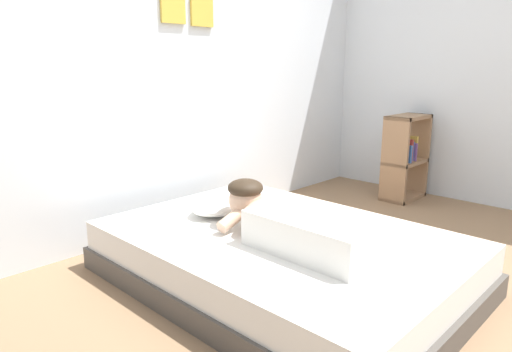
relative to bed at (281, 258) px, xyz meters
name	(u,v)px	position (x,y,z in m)	size (l,w,h in m)	color
ground_plane	(394,292)	(0.32, -0.52, -0.14)	(11.99, 11.99, 0.00)	#8C6B4C
back_wall	(185,54)	(0.32, 1.21, 1.11)	(3.99, 0.12, 2.50)	silver
side_wall_right	(485,56)	(2.36, -0.18, 1.11)	(0.10, 6.36, 2.50)	silver
bed	(281,258)	(0.00, 0.00, 0.00)	(1.35, 1.93, 0.29)	#4C4742
pillow	(228,203)	(0.05, 0.48, 0.20)	(0.52, 0.32, 0.11)	white
person_lying	(295,222)	(-0.06, -0.14, 0.25)	(0.43, 0.92, 0.27)	white
coffee_cup	(246,206)	(0.12, 0.39, 0.18)	(0.12, 0.09, 0.07)	teal
cell_phone	(359,236)	(0.24, -0.33, 0.15)	(0.07, 0.14, 0.01)	black
bookshelf	(405,157)	(2.00, 0.28, 0.24)	(0.45, 0.24, 0.75)	#997251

